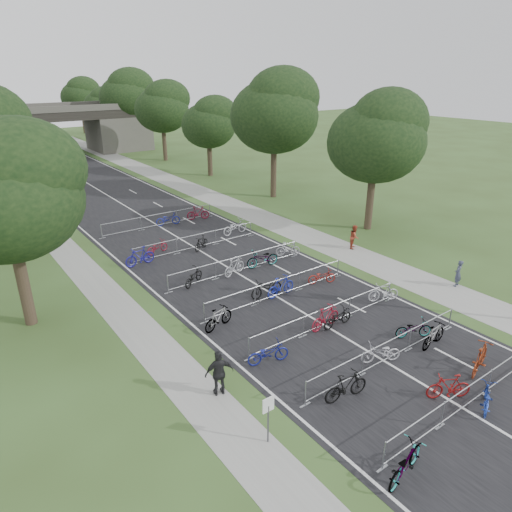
{
  "coord_description": "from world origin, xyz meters",
  "views": [
    {
      "loc": [
        -14.05,
        -6.29,
        11.55
      ],
      "look_at": [
        0.98,
        14.36,
        1.1
      ],
      "focal_mm": 32.0,
      "sensor_mm": 36.0,
      "label": 1
    }
  ],
  "objects": [
    {
      "name": "sidewalk_left",
      "position": [
        -7.5,
        50.0,
        0.01
      ],
      "size": [
        2.0,
        140.0,
        0.01
      ],
      "primitive_type": "cube",
      "color": "gray",
      "rests_on": "ground"
    },
    {
      "name": "bike_8",
      "position": [
        -4.1,
        6.52,
        0.49
      ],
      "size": [
        1.95,
        1.12,
        0.97
      ],
      "primitive_type": "imported",
      "rotation": [
        0.0,
        0.0,
        1.3
      ],
      "color": "navy",
      "rests_on": "ground"
    },
    {
      "name": "barrier_row_2",
      "position": [
        0.0,
        7.2,
        0.55
      ],
      "size": [
        9.7,
        0.08,
        1.1
      ],
      "color": "#9B9EA3",
      "rests_on": "ground"
    },
    {
      "name": "bike_23",
      "position": [
        3.85,
        21.02,
        0.55
      ],
      "size": [
        2.16,
        0.87,
        1.11
      ],
      "primitive_type": "imported",
      "rotation": [
        0.0,
        0.0,
        1.64
      ],
      "color": "silver",
      "rests_on": "ground"
    },
    {
      "name": "tree_right_5",
      "position": [
        13.11,
        75.93,
        5.95
      ],
      "size": [
        6.16,
        6.16,
        9.39
      ],
      "color": "#33261C",
      "rests_on": "ground"
    },
    {
      "name": "park_sign",
      "position": [
        -6.8,
        3.0,
        1.27
      ],
      "size": [
        0.45,
        0.06,
        1.83
      ],
      "color": "#4C4C51",
      "rests_on": "ground"
    },
    {
      "name": "overpass_bridge",
      "position": [
        0.0,
        65.0,
        3.53
      ],
      "size": [
        31.0,
        8.0,
        7.05
      ],
      "color": "#4E4D46",
      "rests_on": "ground"
    },
    {
      "name": "bike_5",
      "position": [
        -0.2,
        3.76,
        0.46
      ],
      "size": [
        1.85,
        1.31,
        0.92
      ],
      "primitive_type": "imported",
      "rotation": [
        0.0,
        0.0,
        4.27
      ],
      "color": "silver",
      "rests_on": "ground"
    },
    {
      "name": "bike_7",
      "position": [
        2.57,
        4.15,
        0.46
      ],
      "size": [
        1.82,
        1.35,
        0.91
      ],
      "primitive_type": "imported",
      "rotation": [
        0.0,
        0.0,
        1.08
      ],
      "color": "#9B9EA3",
      "rests_on": "ground"
    },
    {
      "name": "bike_13",
      "position": [
        -0.43,
        11.43,
        0.53
      ],
      "size": [
        2.03,
        0.74,
        1.06
      ],
      "primitive_type": "imported",
      "rotation": [
        0.0,
        0.0,
        4.69
      ],
      "color": "black",
      "rests_on": "ground"
    },
    {
      "name": "bike_22",
      "position": [
        0.2,
        19.69,
        0.49
      ],
      "size": [
        1.66,
        1.22,
        0.99
      ],
      "primitive_type": "imported",
      "rotation": [
        0.0,
        0.0,
        5.23
      ],
      "color": "black",
      "rests_on": "ground"
    },
    {
      "name": "bike_21",
      "position": [
        -2.54,
        20.9,
        0.44
      ],
      "size": [
        1.78,
        0.97,
        0.89
      ],
      "primitive_type": "imported",
      "rotation": [
        0.0,
        0.0,
        1.81
      ],
      "color": "maroon",
      "rests_on": "ground"
    },
    {
      "name": "ground",
      "position": [
        0.0,
        0.0,
        0.0
      ],
      "size": [
        200.0,
        200.0,
        0.0
      ],
      "primitive_type": "plane",
      "color": "#374D21",
      "rests_on": "ground"
    },
    {
      "name": "tree_left_0",
      "position": [
        -11.39,
        15.93,
        6.49
      ],
      "size": [
        6.72,
        6.72,
        10.25
      ],
      "color": "#33261C",
      "rests_on": "ground"
    },
    {
      "name": "bike_12",
      "position": [
        -4.3,
        10.16,
        0.55
      ],
      "size": [
        1.91,
        0.98,
        1.1
      ],
      "primitive_type": "imported",
      "rotation": [
        0.0,
        0.0,
        1.83
      ],
      "color": "#9B9EA3",
      "rests_on": "ground"
    },
    {
      "name": "bike_0",
      "position": [
        -4.3,
        -0.56,
        0.53
      ],
      "size": [
        2.13,
        1.11,
        1.06
      ],
      "primitive_type": "imported",
      "rotation": [
        0.0,
        0.0,
        1.78
      ],
      "color": "#9B9EA3",
      "rests_on": "ground"
    },
    {
      "name": "tree_right_6",
      "position": [
        13.11,
        87.93,
        6.92
      ],
      "size": [
        7.17,
        7.17,
        10.93
      ],
      "color": "#33261C",
      "rests_on": "ground"
    },
    {
      "name": "bike_6",
      "position": [
        2.66,
        3.17,
        0.55
      ],
      "size": [
        1.89,
        0.7,
        1.11
      ],
      "primitive_type": "imported",
      "rotation": [
        0.0,
        0.0,
        1.67
      ],
      "color": "#9B9EA3",
      "rests_on": "ground"
    },
    {
      "name": "sidewalk_right",
      "position": [
        8.0,
        50.0,
        0.01
      ],
      "size": [
        3.0,
        140.0,
        0.01
      ],
      "primitive_type": "cube",
      "color": "gray",
      "rests_on": "ground"
    },
    {
      "name": "barrier_row_3",
      "position": [
        0.0,
        11.0,
        0.55
      ],
      "size": [
        9.7,
        0.08,
        1.1
      ],
      "color": "#9B9EA3",
      "rests_on": "ground"
    },
    {
      "name": "pedestrian_c",
      "position": [
        -6.8,
        6.03,
        0.95
      ],
      "size": [
        1.2,
        0.76,
        1.9
      ],
      "primitive_type": "imported",
      "rotation": [
        0.0,
        0.0,
        2.86
      ],
      "color": "black",
      "rests_on": "ground"
    },
    {
      "name": "bike_26",
      "position": [
        0.73,
        25.96,
        0.51
      ],
      "size": [
        2.05,
        1.03,
        1.03
      ],
      "primitive_type": "imported",
      "rotation": [
        0.0,
        0.0,
        1.39
      ],
      "color": "navy",
      "rests_on": "ground"
    },
    {
      "name": "bike_3",
      "position": [
        2.58,
        0.96,
        0.62
      ],
      "size": [
        2.16,
        1.11,
        1.25
      ],
      "primitive_type": "imported",
      "rotation": [
        0.0,
        0.0,
        1.83
      ],
      "color": "maroon",
      "rests_on": "ground"
    },
    {
      "name": "bike_15",
      "position": [
        3.17,
        10.88,
        0.44
      ],
      "size": [
        1.76,
        1.17,
        0.88
      ],
      "primitive_type": "imported",
      "rotation": [
        0.0,
        0.0,
        1.18
      ],
      "color": "#A02017",
      "rests_on": "ground"
    },
    {
      "name": "tree_right_2",
      "position": [
        13.11,
        39.93,
        5.95
      ],
      "size": [
        6.16,
        6.16,
        9.39
      ],
      "color": "#33261C",
      "rests_on": "ground"
    },
    {
      "name": "barrier_row_0",
      "position": [
        0.0,
        0.0,
        0.55
      ],
      "size": [
        9.7,
        0.08,
        1.1
      ],
      "color": "#9B9EA3",
      "rests_on": "ground"
    },
    {
      "name": "bike_19",
      "position": [
        4.3,
        15.31,
        0.49
      ],
      "size": [
        1.68,
        1.17,
        0.99
      ],
      "primitive_type": "imported",
      "rotation": [
        0.0,
        0.0,
        1.09
      ],
      "color": "#A5A5AD",
      "rests_on": "ground"
    },
    {
      "name": "barrier_row_6",
      "position": [
        0.0,
        26.0,
        0.55
      ],
      "size": [
        9.7,
        0.08,
        1.1
      ],
      "color": "#9B9EA3",
      "rests_on": "ground"
    },
    {
      "name": "tree_right_4",
      "position": [
        13.11,
        63.93,
        7.9
      ],
      "size": [
        8.18,
        8.18,
        12.47
      ],
      "color": "#33261C",
      "rests_on": "ground"
    },
    {
      "name": "tree_right_0",
      "position": [
        13.11,
        15.93,
        6.92
      ],
      "size": [
        7.17,
        7.17,
        10.93
      ],
      "color": "#33261C",
      "rests_on": "ground"
    },
    {
      "name": "tree_right_3",
      "position": [
        13.11,
        51.93,
        6.92
      ],
      "size": [
        7.17,
        7.17,
        10.93
      ],
      "color": "#33261C",
      "rests_on": "ground"
    },
    {
      "name": "barrier_row_5",
      "position": [
        0.0,
        20.0,
        0.55
      ],
      "size": [
        9.7,
        0.08,
        1.1
      ],
      "color": "#9B9EA3",
      "rests_on": "ground"
    },
    {
      "name": "bike_10",
      "position": [
        0.43,
        6.92,
        0.47
      ],
      "size": [
        1.78,
        0.64,
        0.93
      ],
      "primitive_type": "imported",
      "rotation": [
        0.0,
        0.0,
        1.58
      ],
      "color": "black",
      "rests_on": "ground"
    },
    {
      "name": "pedestrian_b",
      "position": [
        8.94,
        13.7,
        0.83
      ],
      "size": [
        1.02,
        0.98,
        1.66
      ],
      "primitive_type": "imported",
      "rotation": [
        0.0,
        0.0,
        0.63
      ],
      "color": "#9D3822",
      "rests_on": "ground"
    },
    {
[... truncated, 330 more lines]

